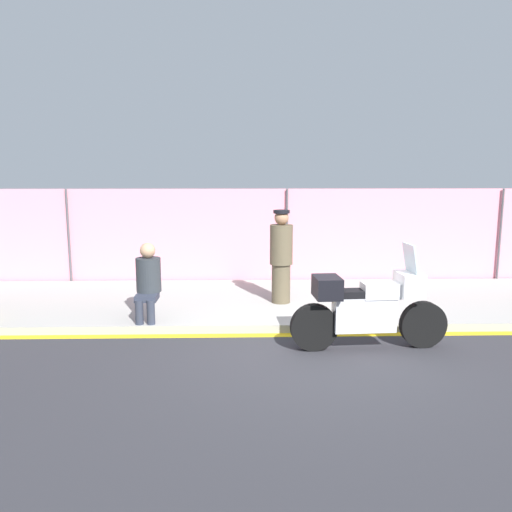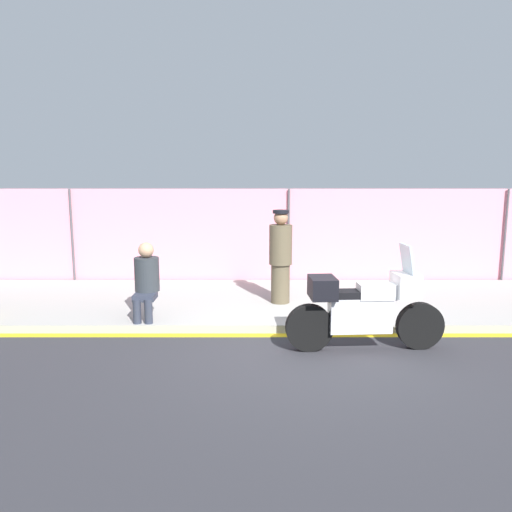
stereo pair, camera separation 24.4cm
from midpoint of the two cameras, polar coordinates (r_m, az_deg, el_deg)
ground_plane at (r=7.30m, az=5.41°, el=-10.82°), size 120.00×120.00×0.00m
sidewalk at (r=9.69m, az=3.63°, el=-5.24°), size 35.93×3.43×0.13m
curb_paint_stripe at (r=7.99m, az=4.78°, el=-8.97°), size 35.93×0.18×0.01m
storefront_fence at (r=11.26m, az=2.88°, el=2.14°), size 34.13×0.17×2.18m
motorcycle at (r=7.35m, az=11.76°, el=-5.73°), size 2.30×0.58×1.54m
officer_standing at (r=9.20m, az=2.14°, el=-0.01°), size 0.42×0.42×1.73m
person_seated_on_curb at (r=8.42m, az=-13.06°, el=-2.43°), size 0.41×0.67×1.26m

